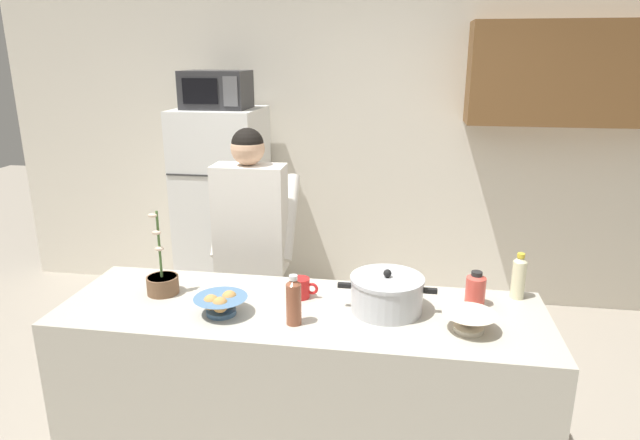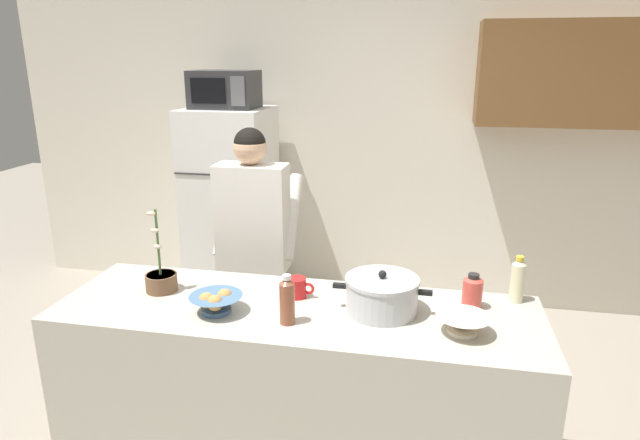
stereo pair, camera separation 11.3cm
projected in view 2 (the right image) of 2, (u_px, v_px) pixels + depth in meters
back_wall_unit at (393, 135)px, 4.41m from camera, size 6.00×0.48×2.60m
kitchen_island at (297, 395)px, 2.60m from camera, size 2.19×0.68×0.92m
refrigerator at (232, 210)px, 4.42m from camera, size 0.64×0.68×1.62m
microwave at (225, 89)px, 4.13m from camera, size 0.48×0.37×0.28m
person_near_pot at (254, 232)px, 3.22m from camera, size 0.50×0.41×1.63m
cooking_pot at (382, 295)px, 2.41m from camera, size 0.44×0.33×0.20m
coffee_mug at (297, 288)px, 2.56m from camera, size 0.13×0.09×0.10m
bread_bowl at (216, 302)px, 2.41m from camera, size 0.24×0.24×0.10m
empty_bowl at (463, 323)px, 2.22m from camera, size 0.22×0.22×0.08m
bottle_near_edge at (472, 291)px, 2.44m from camera, size 0.09×0.09×0.16m
bottle_mid_counter at (288, 300)px, 2.29m from camera, size 0.07×0.07×0.22m
bottle_far_corner at (518, 280)px, 2.50m from camera, size 0.06×0.06×0.22m
potted_orchid at (161, 279)px, 2.63m from camera, size 0.15×0.15×0.41m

